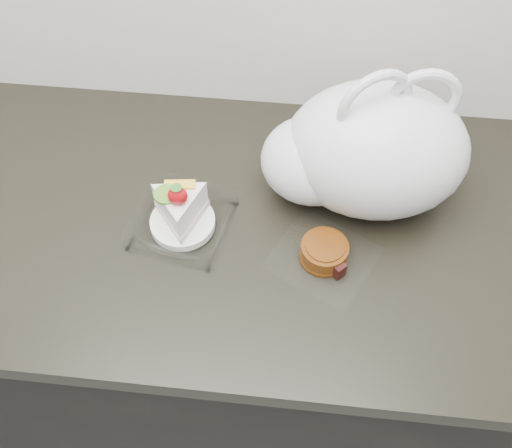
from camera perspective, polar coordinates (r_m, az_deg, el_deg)
counter at (r=1.42m, az=-5.33°, el=-9.86°), size 2.04×0.64×0.90m
cake_tray at (r=1.00m, az=-7.46°, el=0.86°), size 0.18×0.18×0.12m
mooncake_wrap at (r=0.97m, az=6.86°, el=-2.92°), size 0.21×0.21×0.04m
plastic_bag at (r=0.99m, az=10.65°, el=7.14°), size 0.40×0.32×0.29m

